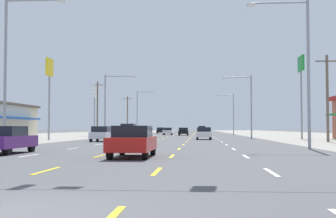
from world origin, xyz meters
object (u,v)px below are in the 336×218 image
object	(u,v)px
sedan_center_turn_farther	(184,131)
streetlight_left_row_1	(109,100)
pole_sign_left_row_1	(49,78)
sedan_inner_right_midfar	(204,133)
pole_sign_right_row_1	(301,74)
suv_inner_right_distant_b	(202,129)
streetlight_right_row_1	(248,101)
sedan_inner_left_farthest	(168,131)
hatchback_far_left_distant_a	(160,130)
sedan_far_left_near	(6,139)
streetlight_left_row_0	(11,60)
suv_far_left_far	(129,130)
sedan_center_turn_nearest	(133,141)
streetlight_right_row_2	(232,111)
streetlight_right_row_0	(302,62)
hatchback_far_left_mid	(101,134)
streetlight_left_row_2	(139,109)
pole_sign_left_row_2	(94,96)

from	to	relation	value
sedan_center_turn_farther	streetlight_left_row_1	xyz separation A→B (m)	(-9.72, -21.21, 4.48)
pole_sign_left_row_1	sedan_inner_right_midfar	bearing A→B (deg)	12.11
sedan_center_turn_farther	pole_sign_right_row_1	size ratio (longest dim) A/B	0.44
streetlight_left_row_1	suv_inner_right_distant_b	bearing A→B (deg)	78.22
streetlight_right_row_1	sedan_inner_left_farthest	bearing A→B (deg)	115.02
hatchback_far_left_distant_a	streetlight_right_row_1	world-z (taller)	streetlight_right_row_1
sedan_far_left_near	sedan_inner_right_midfar	xyz separation A→B (m)	(10.73, 30.37, 0.00)
suv_inner_right_distant_b	streetlight_left_row_0	bearing A→B (deg)	-97.98
sedan_far_left_near	sedan_center_turn_farther	world-z (taller)	same
suv_far_left_far	hatchback_far_left_distant_a	distance (m)	50.46
sedan_center_turn_nearest	sedan_center_turn_farther	size ratio (longest dim) A/B	1.00
sedan_far_left_near	streetlight_right_row_2	distance (m)	72.67
sedan_center_turn_farther	streetlight_right_row_0	distance (m)	54.38
pole_sign_left_row_1	streetlight_right_row_0	size ratio (longest dim) A/B	0.95
hatchback_far_left_mid	streetlight_right_row_1	distance (m)	24.10
pole_sign_left_row_1	streetlight_left_row_1	distance (m)	12.82
streetlight_right_row_2	streetlight_left_row_0	bearing A→B (deg)	-106.89
hatchback_far_left_mid	streetlight_left_row_2	xyz separation A→B (m)	(-2.93, 49.09, 4.58)
suv_far_left_far	pole_sign_left_row_2	world-z (taller)	pole_sign_left_row_2
sedan_center_turn_nearest	pole_sign_right_row_1	xyz separation A→B (m)	(15.65, 35.33, 7.31)
hatchback_far_left_mid	pole_sign_right_row_1	size ratio (longest dim) A/B	0.38
sedan_center_turn_farther	suv_inner_right_distant_b	xyz separation A→B (m)	(3.65, 42.89, 0.27)
streetlight_left_row_1	sedan_far_left_near	bearing A→B (deg)	-86.31
pole_sign_left_row_1	streetlight_right_row_0	world-z (taller)	streetlight_right_row_0
sedan_inner_right_midfar	pole_sign_left_row_1	size ratio (longest dim) A/B	0.48
suv_far_left_far	suv_inner_right_distant_b	size ratio (longest dim) A/B	1.00
sedan_center_turn_nearest	streetlight_left_row_2	size ratio (longest dim) A/B	0.49
sedan_center_turn_farther	pole_sign_left_row_2	size ratio (longest dim) A/B	0.50
sedan_center_turn_nearest	hatchback_far_left_distant_a	size ratio (longest dim) A/B	1.15
hatchback_far_left_mid	streetlight_left_row_0	size ratio (longest dim) A/B	0.38
streetlight_left_row_1	sedan_inner_right_midfar	bearing A→B (deg)	-31.54
suv_far_left_far	streetlight_left_row_1	size ratio (longest dim) A/B	0.55
sedan_far_left_near	hatchback_far_left_distant_a	bearing A→B (deg)	89.84
sedan_inner_right_midfar	streetlight_left_row_2	xyz separation A→B (m)	(-13.34, 40.18, 4.61)
pole_sign_left_row_1	streetlight_left_row_1	world-z (taller)	pole_sign_left_row_1
sedan_inner_right_midfar	sedan_inner_left_farthest	size ratio (longest dim) A/B	1.00
pole_sign_left_row_2	streetlight_left_row_0	size ratio (longest dim) A/B	0.87
sedan_inner_right_midfar	sedan_inner_left_farthest	bearing A→B (deg)	100.85
sedan_center_turn_farther	streetlight_left_row_0	xyz separation A→B (m)	(-9.83, -53.29, 5.21)
suv_far_left_far	pole_sign_right_row_1	bearing A→B (deg)	-15.75
streetlight_left_row_1	streetlight_right_row_2	size ratio (longest dim) A/B	1.03
streetlight_left_row_2	streetlight_left_row_0	bearing A→B (deg)	-89.98
suv_inner_right_distant_b	streetlight_right_row_0	bearing A→B (deg)	-86.42
pole_sign_left_row_1	pole_sign_right_row_1	size ratio (longest dim) A/B	0.91
hatchback_far_left_mid	sedan_inner_left_farthest	bearing A→B (deg)	85.54
streetlight_right_row_1	streetlight_left_row_2	xyz separation A→B (m)	(-19.46, 32.08, 0.32)
pole_sign_left_row_2	streetlight_right_row_0	size ratio (longest dim) A/B	0.91
hatchback_far_left_distant_a	streetlight_left_row_0	distance (m)	83.53
streetlight_left_row_0	sedan_inner_left_farthest	bearing A→B (deg)	83.90
suv_far_left_far	streetlight_right_row_2	distance (m)	35.68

